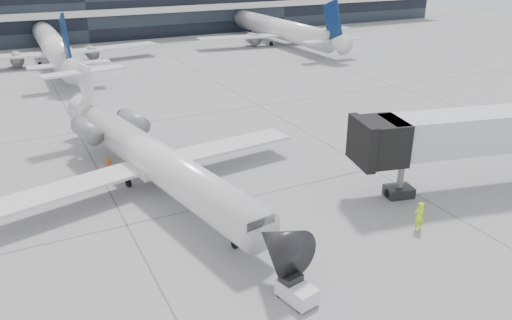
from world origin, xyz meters
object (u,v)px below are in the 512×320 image
regional_jet (152,157)px  jet_bridge (492,130)px  ramp_worker (419,216)px  baggage_tug (296,290)px

regional_jet → jet_bridge: 24.94m
ramp_worker → baggage_tug: ramp_worker is taller
jet_bridge → regional_jet: bearing=166.5°
regional_jet → ramp_worker: 19.21m
regional_jet → baggage_tug: bearing=-90.9°
jet_bridge → baggage_tug: 20.49m
regional_jet → ramp_worker: bearing=-56.7°
jet_bridge → ramp_worker: 9.97m
ramp_worker → jet_bridge: bearing=-159.6°
regional_jet → jet_bridge: regional_jet is taller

